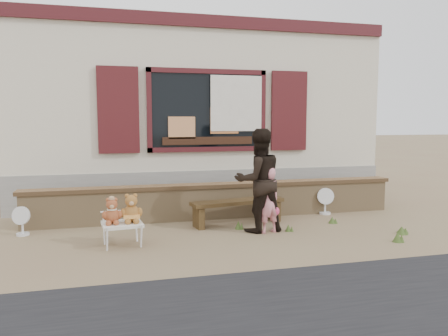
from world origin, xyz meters
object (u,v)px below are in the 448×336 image
object	(u,v)px
folding_chair	(122,225)
adult	(259,180)
teddy_bear_left	(112,210)
child	(268,200)
teddy_bear_right	(131,208)
bench	(238,206)

from	to	relation	value
folding_chair	adult	bearing A→B (deg)	2.21
teddy_bear_left	child	distance (m)	2.50
teddy_bear_right	adult	size ratio (longest dim) A/B	0.25
teddy_bear_left	folding_chair	bearing A→B (deg)	0.00
adult	bench	bearing A→B (deg)	-77.55
folding_chair	child	world-z (taller)	child
teddy_bear_left	child	world-z (taller)	child
folding_chair	teddy_bear_left	world-z (taller)	teddy_bear_left
bench	folding_chair	size ratio (longest dim) A/B	2.81
child	adult	size ratio (longest dim) A/B	0.63
teddy_bear_left	adult	xyz separation A→B (m)	(2.37, 0.34, 0.31)
bench	folding_chair	xyz separation A→B (m)	(-2.04, -0.89, -0.00)
bench	folding_chair	bearing A→B (deg)	-165.69
teddy_bear_left	teddy_bear_right	distance (m)	0.28
teddy_bear_left	child	bearing A→B (deg)	-1.60
teddy_bear_left	teddy_bear_right	bearing A→B (deg)	-0.00
bench	adult	distance (m)	0.81
adult	folding_chair	bearing A→B (deg)	1.87
teddy_bear_right	child	xyz separation A→B (m)	(2.22, 0.17, -0.02)
bench	teddy_bear_right	world-z (taller)	teddy_bear_right
folding_chair	teddy_bear_left	bearing A→B (deg)	-180.00
teddy_bear_left	adult	distance (m)	2.41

